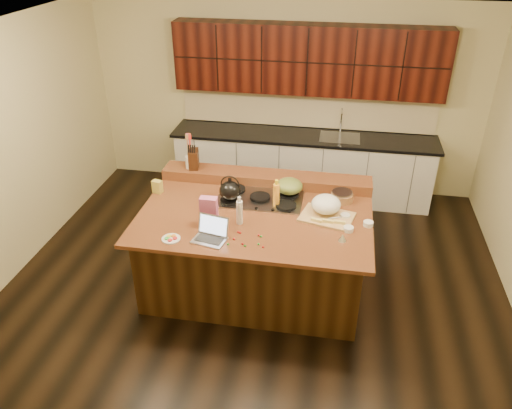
# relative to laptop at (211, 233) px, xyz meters

# --- Properties ---
(room) EXTENTS (5.52, 5.02, 2.72)m
(room) POSITION_rel_laptop_xyz_m (0.33, 0.52, 0.37)
(room) COLOR black
(room) RESTS_ON ground
(island) EXTENTS (2.40, 1.60, 0.92)m
(island) POSITION_rel_laptop_xyz_m (0.33, 0.52, -0.51)
(island) COLOR black
(island) RESTS_ON ground
(back_ledge) EXTENTS (2.40, 0.30, 0.12)m
(back_ledge) POSITION_rel_laptop_xyz_m (0.33, 1.22, 0.00)
(back_ledge) COLOR black
(back_ledge) RESTS_ON island
(cooktop) EXTENTS (0.92, 0.52, 0.05)m
(cooktop) POSITION_rel_laptop_xyz_m (0.33, 0.82, -0.04)
(cooktop) COLOR gray
(cooktop) RESTS_ON island
(back_counter) EXTENTS (3.70, 0.66, 2.40)m
(back_counter) POSITION_rel_laptop_xyz_m (0.63, 2.75, 0.01)
(back_counter) COLOR silver
(back_counter) RESTS_ON ground
(kettle) EXTENTS (0.31, 0.31, 0.21)m
(kettle) POSITION_rel_laptop_xyz_m (0.03, 0.69, 0.09)
(kettle) COLOR black
(kettle) RESTS_ON cooktop
(green_bowl) EXTENTS (0.30, 0.30, 0.16)m
(green_bowl) POSITION_rel_laptop_xyz_m (0.63, 0.95, 0.07)
(green_bowl) COLOR #5B6C2B
(green_bowl) RESTS_ON cooktop
(laptop) EXTENTS (0.35, 0.30, 0.21)m
(laptop) POSITION_rel_laptop_xyz_m (0.00, 0.00, 0.00)
(laptop) COLOR #B7B7BC
(laptop) RESTS_ON island
(oil_bottle) EXTENTS (0.08, 0.08, 0.27)m
(oil_bottle) POSITION_rel_laptop_xyz_m (0.53, 0.70, 0.08)
(oil_bottle) COLOR #F4A32B
(oil_bottle) RESTS_ON island
(vinegar_bottle) EXTENTS (0.08, 0.08, 0.25)m
(vinegar_bottle) POSITION_rel_laptop_xyz_m (0.21, 0.31, 0.07)
(vinegar_bottle) COLOR silver
(vinegar_bottle) RESTS_ON island
(wooden_tray) EXTENTS (0.60, 0.49, 0.21)m
(wooden_tray) POSITION_rel_laptop_xyz_m (1.05, 0.62, 0.04)
(wooden_tray) COLOR tan
(wooden_tray) RESTS_ON island
(ramekin_a) EXTENTS (0.12, 0.12, 0.04)m
(ramekin_a) POSITION_rel_laptop_xyz_m (1.29, 0.36, -0.04)
(ramekin_a) COLOR white
(ramekin_a) RESTS_ON island
(ramekin_b) EXTENTS (0.13, 0.13, 0.04)m
(ramekin_b) POSITION_rel_laptop_xyz_m (1.25, 0.59, -0.04)
(ramekin_b) COLOR white
(ramekin_b) RESTS_ON island
(ramekin_c) EXTENTS (0.10, 0.10, 0.04)m
(ramekin_c) POSITION_rel_laptop_xyz_m (1.48, 0.49, -0.04)
(ramekin_c) COLOR white
(ramekin_c) RESTS_ON island
(strainer_bowl) EXTENTS (0.31, 0.31, 0.09)m
(strainer_bowl) POSITION_rel_laptop_xyz_m (1.21, 0.95, -0.01)
(strainer_bowl) COLOR #996B3F
(strainer_bowl) RESTS_ON island
(kitchen_timer) EXTENTS (0.09, 0.09, 0.07)m
(kitchen_timer) POSITION_rel_laptop_xyz_m (1.23, 0.18, -0.02)
(kitchen_timer) COLOR silver
(kitchen_timer) RESTS_ON island
(pink_bag) EXTENTS (0.17, 0.09, 0.32)m
(pink_bag) POSITION_rel_laptop_xyz_m (-0.07, 0.22, 0.10)
(pink_bag) COLOR #BF598E
(pink_bag) RESTS_ON island
(candy_plate) EXTENTS (0.19, 0.19, 0.01)m
(candy_plate) POSITION_rel_laptop_xyz_m (-0.38, -0.09, -0.05)
(candy_plate) COLOR white
(candy_plate) RESTS_ON island
(package_box) EXTENTS (0.12, 0.10, 0.14)m
(package_box) POSITION_rel_laptop_xyz_m (-0.82, 0.78, 0.01)
(package_box) COLOR gold
(package_box) RESTS_ON island
(utensil_crock) EXTENTS (0.13, 0.13, 0.14)m
(utensil_crock) POSITION_rel_laptop_xyz_m (-0.56, 1.22, 0.13)
(utensil_crock) COLOR white
(utensil_crock) RESTS_ON back_ledge
(knife_block) EXTENTS (0.15, 0.20, 0.22)m
(knife_block) POSITION_rel_laptop_xyz_m (-0.52, 1.22, 0.17)
(knife_block) COLOR black
(knife_block) RESTS_ON back_ledge
(gumdrop_0) EXTENTS (0.02, 0.02, 0.02)m
(gumdrop_0) POSITION_rel_laptop_xyz_m (0.25, 0.13, -0.05)
(gumdrop_0) COLOR red
(gumdrop_0) RESTS_ON island
(gumdrop_1) EXTENTS (0.02, 0.02, 0.02)m
(gumdrop_1) POSITION_rel_laptop_xyz_m (0.18, -0.08, -0.05)
(gumdrop_1) COLOR #198C26
(gumdrop_1) RESTS_ON island
(gumdrop_2) EXTENTS (0.02, 0.02, 0.02)m
(gumdrop_2) POSITION_rel_laptop_xyz_m (0.22, 0.01, -0.05)
(gumdrop_2) COLOR red
(gumdrop_2) RESTS_ON island
(gumdrop_3) EXTENTS (0.02, 0.02, 0.02)m
(gumdrop_3) POSITION_rel_laptop_xyz_m (0.46, -0.03, -0.05)
(gumdrop_3) COLOR #198C26
(gumdrop_3) RESTS_ON island
(gumdrop_4) EXTENTS (0.02, 0.02, 0.02)m
(gumdrop_4) POSITION_rel_laptop_xyz_m (0.31, -0.05, -0.05)
(gumdrop_4) COLOR red
(gumdrop_4) RESTS_ON island
(gumdrop_5) EXTENTS (0.02, 0.02, 0.02)m
(gumdrop_5) POSITION_rel_laptop_xyz_m (0.10, 0.14, -0.05)
(gumdrop_5) COLOR #198C26
(gumdrop_5) RESTS_ON island
(gumdrop_6) EXTENTS (0.02, 0.02, 0.02)m
(gumdrop_6) POSITION_rel_laptop_xyz_m (0.23, 0.14, -0.05)
(gumdrop_6) COLOR red
(gumdrop_6) RESTS_ON island
(gumdrop_7) EXTENTS (0.02, 0.02, 0.02)m
(gumdrop_7) POSITION_rel_laptop_xyz_m (0.34, -0.08, -0.05)
(gumdrop_7) COLOR #198C26
(gumdrop_7) RESTS_ON island
(gumdrop_8) EXTENTS (0.02, 0.02, 0.02)m
(gumdrop_8) POSITION_rel_laptop_xyz_m (0.51, -0.07, -0.05)
(gumdrop_8) COLOR red
(gumdrop_8) RESTS_ON island
(gumdrop_9) EXTENTS (0.02, 0.02, 0.02)m
(gumdrop_9) POSITION_rel_laptop_xyz_m (0.47, 0.10, -0.05)
(gumdrop_9) COLOR #198C26
(gumdrop_9) RESTS_ON island
(gumdrop_10) EXTENTS (0.02, 0.02, 0.02)m
(gumdrop_10) POSITION_rel_laptop_xyz_m (0.44, 0.12, -0.05)
(gumdrop_10) COLOR red
(gumdrop_10) RESTS_ON island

